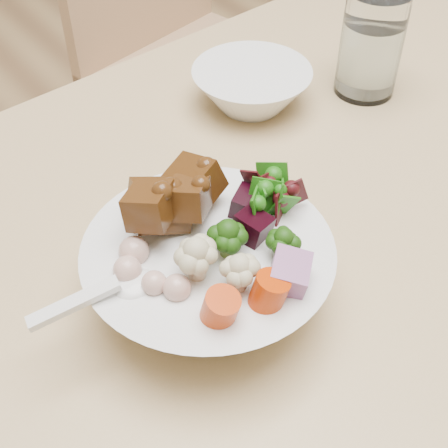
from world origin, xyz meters
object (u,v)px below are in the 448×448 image
at_px(chair_far, 183,41).
at_px(food_bowl, 209,267).
at_px(side_bowl, 251,88).
at_px(water_glass, 371,48).

bearing_deg(chair_far, food_bowl, -134.29).
height_order(food_bowl, side_bowl, food_bowl).
distance_m(chair_far, water_glass, 0.60).
height_order(chair_far, water_glass, chair_far).
distance_m(chair_far, side_bowl, 0.57).
bearing_deg(water_glass, chair_far, 82.26).
bearing_deg(chair_far, water_glass, -110.45).
distance_m(food_bowl, side_bowl, 0.31).
bearing_deg(side_bowl, chair_far, 66.40).
bearing_deg(water_glass, food_bowl, -156.25).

